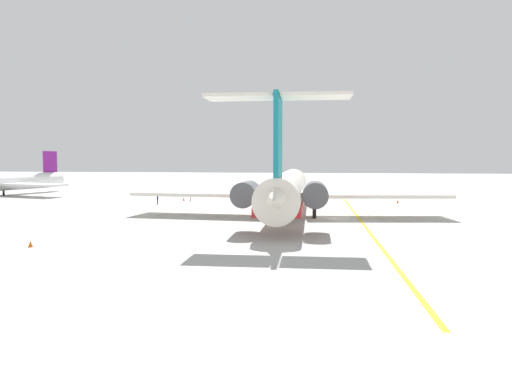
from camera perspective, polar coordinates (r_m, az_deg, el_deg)
ground at (r=61.23m, az=9.21°, el=-3.03°), size 396.00×396.00×0.00m
main_jetliner at (r=60.79m, az=3.59°, el=0.35°), size 44.98×39.97×13.11m
airliner_mid_left at (r=110.41m, az=-27.49°, el=1.01°), size 29.85×29.82×9.01m
ground_crew_near_nose at (r=80.41m, az=-11.30°, el=-0.66°), size 0.30×0.35×1.68m
ground_crew_near_tail at (r=85.12m, az=-7.60°, el=-0.36°), size 0.43×0.28×1.72m
safety_cone_nose at (r=87.04m, az=-8.35°, el=-0.81°), size 0.40×0.40×0.55m
safety_cone_wingtip at (r=44.89m, az=-24.60°, el=-5.47°), size 0.40×0.40×0.55m
safety_cone_tail at (r=84.28m, az=16.06°, el=-1.07°), size 0.40×0.40×0.55m
taxiway_centreline at (r=62.20m, az=11.75°, el=-2.95°), size 81.06×3.46×0.01m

